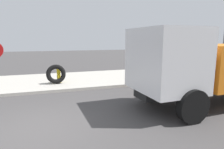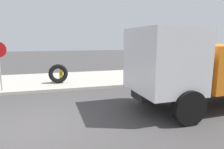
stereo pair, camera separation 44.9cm
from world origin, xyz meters
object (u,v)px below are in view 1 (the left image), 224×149
(loose_tire, at_px, (56,74))
(dump_truck_orange, at_px, (214,65))
(street_light_pole, at_px, (224,37))
(fire_hydrant, at_px, (59,75))

(loose_tire, xyz_separation_m, dump_truck_orange, (5.87, -5.11, 0.92))
(street_light_pole, bearing_deg, fire_hydrant, 176.06)
(loose_tire, bearing_deg, dump_truck_orange, -41.08)
(street_light_pole, bearing_deg, dump_truck_orange, -139.81)
(street_light_pole, bearing_deg, loose_tire, 177.35)
(fire_hydrant, xyz_separation_m, loose_tire, (-0.16, -0.24, 0.08))
(dump_truck_orange, bearing_deg, fire_hydrant, 136.83)
(dump_truck_orange, xyz_separation_m, street_light_pole, (5.43, 4.59, 1.15))
(dump_truck_orange, height_order, street_light_pole, street_light_pole)
(dump_truck_orange, bearing_deg, street_light_pole, 40.19)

